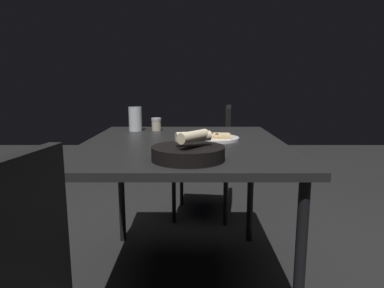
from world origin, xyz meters
name	(u,v)px	position (x,y,z in m)	size (l,w,h in m)	color
ground	(184,285)	(0.00, 0.00, 0.00)	(8.00, 8.00, 0.00)	black
dining_table	(184,155)	(0.00, 0.00, 0.69)	(0.96, 1.14, 0.75)	black
pizza_plate	(215,138)	(-0.15, -0.06, 0.76)	(0.24, 0.24, 0.04)	white
bread_basket	(188,152)	(-0.03, 0.38, 0.79)	(0.27, 0.27, 0.11)	black
beer_glass	(135,120)	(0.29, -0.38, 0.82)	(0.08, 0.08, 0.14)	silver
pepper_shaker	(156,125)	(0.17, -0.39, 0.79)	(0.06, 0.06, 0.08)	#BFB299
chair_far	(212,153)	(-0.20, -0.96, 0.50)	(0.49, 0.49, 0.86)	black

